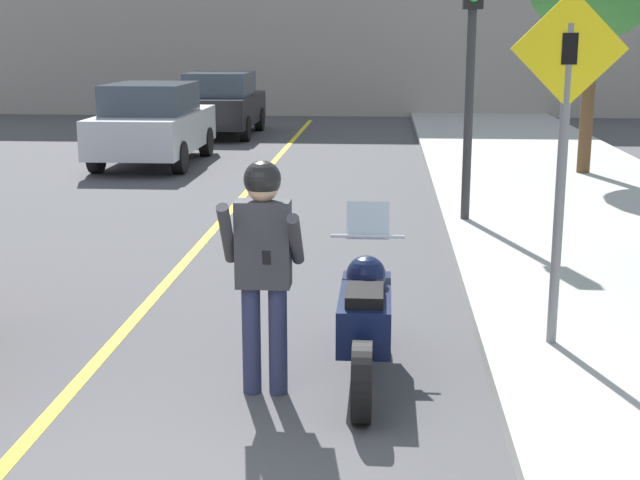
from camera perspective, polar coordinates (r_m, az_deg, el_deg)
name	(u,v)px	position (r m, az deg, el deg)	size (l,w,h in m)	color
road_center_line	(186,261)	(10.78, -8.60, -1.35)	(0.12, 36.00, 0.01)	yellow
motorcycle	(365,316)	(7.04, 2.91, -4.85)	(0.62, 2.32, 1.28)	black
person_biker	(263,253)	(6.52, -3.65, -0.82)	(0.59, 0.48, 1.78)	#282D4C
crossing_sign	(564,137)	(7.37, 15.33, 6.38)	(0.91, 0.08, 2.86)	slate
traffic_light	(472,35)	(12.33, 9.69, 12.82)	(0.26, 0.30, 3.59)	#2D2D30
parked_car_silver	(153,123)	(18.90, -10.64, 7.36)	(1.88, 4.20, 1.68)	black
parked_car_black	(221,103)	(24.10, -6.33, 8.68)	(1.88, 4.20, 1.68)	black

